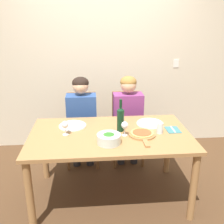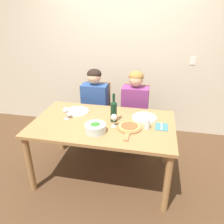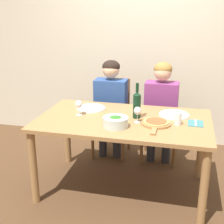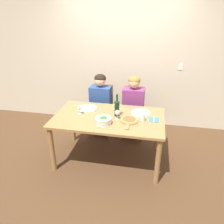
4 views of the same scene
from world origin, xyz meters
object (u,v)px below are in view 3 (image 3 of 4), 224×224
person_woman (111,100)px  pizza_on_board (156,123)px  wine_bottle (137,104)px  wine_glass_right (138,112)px  wine_glass_left (79,105)px  chair_right (161,119)px  chair_left (113,115)px  dinner_plate_left (91,108)px  fork_on_napkin (196,123)px  dinner_plate_right (174,115)px  broccoli_bowl (116,122)px  person_man (161,104)px  water_tumbler (178,119)px

person_woman → pizza_on_board: size_ratio=2.91×
wine_bottle → wine_glass_right: 0.13m
wine_bottle → wine_glass_left: (-0.57, -0.05, -0.03)m
wine_bottle → pizza_on_board: (0.20, -0.14, -0.12)m
chair_right → wine_glass_left: size_ratio=6.28×
chair_left → wine_glass_left: 0.93m
dinner_plate_left → wine_glass_left: 0.24m
person_woman → fork_on_napkin: bearing=-35.5°
chair_left → dinner_plate_right: size_ratio=3.19×
dinner_plate_right → fork_on_napkin: 0.28m
chair_left → wine_glass_right: chair_left is taller
broccoli_bowl → wine_glass_left: 0.49m
wine_bottle → dinner_plate_left: (-0.51, 0.16, -0.13)m
dinner_plate_left → fork_on_napkin: bearing=-10.2°
person_woman → wine_glass_left: person_woman is taller
broccoli_bowl → wine_glass_left: size_ratio=1.51×
wine_glass_right → person_man: bearing=79.2°
chair_left → pizza_on_board: bearing=-55.9°
pizza_on_board → wine_glass_left: size_ratio=2.73×
chair_right → water_tumbler: 0.97m
chair_right → person_woman: bearing=-169.1°
wine_bottle → fork_on_napkin: size_ratio=1.92×
fork_on_napkin → person_woman: bearing=144.5°
wine_glass_right → water_tumbler: 0.37m
chair_left → dinner_plate_left: (-0.09, -0.63, 0.28)m
chair_right → dinner_plate_right: (0.17, -0.63, 0.28)m
chair_right → water_tumbler: size_ratio=8.38×
wine_glass_right → fork_on_napkin: size_ratio=0.84×
person_man → wine_bottle: size_ratio=3.48×
wine_glass_left → broccoli_bowl: bearing=-28.3°
dinner_plate_right → pizza_on_board: bearing=-116.2°
wine_glass_right → broccoli_bowl: bearing=-137.0°
dinner_plate_left → fork_on_napkin: size_ratio=1.65×
wine_bottle → wine_glass_left: bearing=-174.6°
person_woman → dinner_plate_left: 0.52m
chair_left → wine_bottle: 0.98m
dinner_plate_right → wine_glass_right: (-0.32, -0.28, 0.10)m
chair_right → broccoli_bowl: (-0.32, -1.07, 0.32)m
dinner_plate_left → dinner_plate_right: bearing=-0.4°
dinner_plate_right → pizza_on_board: (-0.15, -0.30, 0.01)m
chair_right → wine_bottle: size_ratio=2.74×
dinner_plate_right → wine_bottle: bearing=-156.4°
wine_glass_left → chair_right: bearing=48.3°
chair_right → person_man: size_ratio=0.79×
chair_right → pizza_on_board: chair_right is taller
chair_right → dinner_plate_right: size_ratio=3.19×
chair_left → broccoli_bowl: chair_left is taller
person_woman → wine_glass_right: size_ratio=7.96×
broccoli_bowl → water_tumbler: size_ratio=2.01×
chair_left → dinner_plate_left: chair_left is taller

